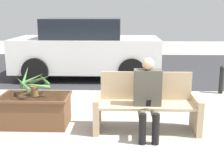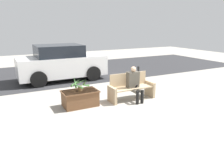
{
  "view_description": "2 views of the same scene",
  "coord_description": "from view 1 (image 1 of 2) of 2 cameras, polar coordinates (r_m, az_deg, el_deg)",
  "views": [
    {
      "loc": [
        -0.15,
        -3.95,
        1.85
      ],
      "look_at": [
        -0.32,
        1.09,
        0.64
      ],
      "focal_mm": 50.0,
      "sensor_mm": 36.0,
      "label": 1
    },
    {
      "loc": [
        -3.69,
        -5.41,
        2.48
      ],
      "look_at": [
        -0.51,
        0.71,
        0.63
      ],
      "focal_mm": 35.0,
      "sensor_mm": 36.0,
      "label": 2
    }
  ],
  "objects": [
    {
      "name": "planter_box",
      "position": [
        5.24,
        -13.83,
        -4.48
      ],
      "size": [
        1.11,
        0.68,
        0.5
      ],
      "color": "brown",
      "rests_on": "ground_plane"
    },
    {
      "name": "parked_car",
      "position": [
        8.66,
        -4.75,
        6.42
      ],
      "size": [
        3.91,
        1.98,
        1.63
      ],
      "color": "silver",
      "rests_on": "ground_plane"
    },
    {
      "name": "potted_plant",
      "position": [
        5.14,
        -14.13,
        0.27
      ],
      "size": [
        0.59,
        0.59,
        0.47
      ],
      "color": "brown",
      "rests_on": "planter_box"
    },
    {
      "name": "person_seated",
      "position": [
        4.63,
        6.57,
        -1.89
      ],
      "size": [
        0.41,
        0.61,
        1.16
      ],
      "color": "#4C473D",
      "rests_on": "ground_plane"
    },
    {
      "name": "bollard_post",
      "position": [
        7.43,
        19.39,
        0.9
      ],
      "size": [
        0.11,
        0.11,
        0.64
      ],
      "color": "black",
      "rests_on": "ground_plane"
    },
    {
      "name": "road_surface",
      "position": [
        10.26,
        2.77,
        3.05
      ],
      "size": [
        20.0,
        6.0,
        0.01
      ],
      "primitive_type": "cube",
      "color": "#2D2D30",
      "rests_on": "ground_plane"
    },
    {
      "name": "ground_plane",
      "position": [
        4.36,
        3.84,
        -11.68
      ],
      "size": [
        30.0,
        30.0,
        0.0
      ],
      "primitive_type": "plane",
      "color": "#9E998E"
    },
    {
      "name": "bench",
      "position": [
        4.88,
        6.31,
        -3.82
      ],
      "size": [
        1.62,
        0.54,
        0.9
      ],
      "color": "tan",
      "rests_on": "ground_plane"
    }
  ]
}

